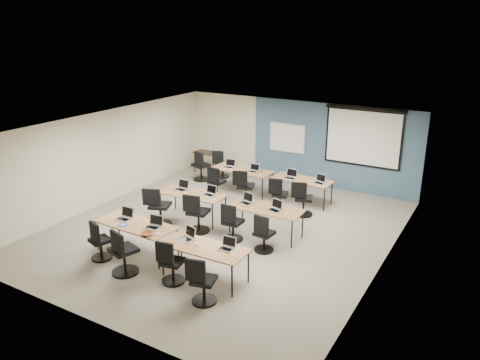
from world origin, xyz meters
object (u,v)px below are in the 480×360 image
Objects in this scene: laptop_3 at (227,246)px; training_table_back_right at (302,181)px; laptop_11 at (320,181)px; laptop_8 at (229,165)px; projector_screen at (363,134)px; spare_chair_b at (201,168)px; training_table_back_left at (242,171)px; laptop_5 at (210,193)px; task_chair_2 at (171,266)px; laptop_10 at (290,176)px; task_chair_11 at (302,201)px; task_chair_4 at (158,210)px; task_chair_1 at (123,256)px; task_chair_5 at (197,216)px; utility_table at (207,155)px; task_chair_3 at (202,284)px; laptop_2 at (188,236)px; task_chair_9 at (244,189)px; task_chair_10 at (279,197)px; task_chair_0 at (99,244)px; laptop_7 at (275,208)px; training_table_mid_right at (266,210)px; task_chair_6 at (232,225)px; laptop_4 at (182,187)px; whiteboard at (287,138)px; training_table_front_left at (136,225)px; spare_chair_a at (221,166)px; task_chair_8 at (216,185)px; laptop_0 at (125,216)px; laptop_1 at (154,224)px; training_table_mid_left at (192,195)px; laptop_9 at (254,170)px; laptop_6 at (246,201)px; task_chair_7 at (263,236)px.

training_table_back_right is at bearing 91.88° from laptop_3.
laptop_3 is 0.95× the size of laptop_11.
projector_screen is at bearing 18.42° from laptop_8.
training_table_back_left is at bearing 11.07° from spare_chair_b.
task_chair_2 is at bearing -64.99° from laptop_5.
task_chair_11 is at bearing -45.90° from laptop_10.
training_table_back_right is 1.66× the size of task_chair_4.
task_chair_1 reaches higher than task_chair_5.
training_table_back_left is 2.30m from utility_table.
laptop_3 is at bearing -51.47° from task_chair_5.
task_chair_3 reaches higher than task_chair_2.
task_chair_9 reaches higher than laptop_2.
task_chair_10 is 3.56m from spare_chair_b.
task_chair_0 is 2.86× the size of laptop_7.
training_table_mid_right is 0.95× the size of training_table_back_left.
laptop_11 is (0.90, 0.80, 0.40)m from task_chair_10.
spare_chair_b is (-3.23, 5.68, 0.03)m from task_chair_2.
task_chair_6 is 5.52m from utility_table.
laptop_8 is at bearing 90.48° from laptop_4.
whiteboard is 6.62m from training_table_front_left.
training_table_back_right is 3.42m from spare_chair_a.
task_chair_4 is (-3.80, -5.06, -1.45)m from projector_screen.
task_chair_4 is 2.51m from task_chair_8.
task_chair_1 reaches higher than training_table_back_right.
task_chair_10 is at bearing -20.38° from task_chair_9.
task_chair_10 is at bearing 38.22° from laptop_4.
task_chair_1 reaches higher than utility_table.
laptop_2 is (1.88, -0.10, -0.00)m from laptop_0.
task_chair_6 is 1.00× the size of task_chair_8.
training_table_back_right is at bearing 64.30° from laptop_1.
laptop_11 is (2.15, 5.67, 0.36)m from task_chair_1.
training_table_mid_left is at bearing -161.85° from laptop_7.
task_chair_5 reaches higher than training_table_back_right.
laptop_0 is 1.16× the size of laptop_9.
laptop_7 is (2.86, -0.03, -0.00)m from laptop_4.
training_table_mid_right is 5.46× the size of laptop_8.
task_chair_1 is 1.01× the size of task_chair_5.
laptop_2 is 0.33× the size of task_chair_8.
laptop_6 reaches higher than task_chair_0.
task_chair_8 is (-1.92, 4.61, 0.01)m from task_chair_2.
laptop_6 is 1.35m from task_chair_7.
task_chair_2 is 1.07× the size of utility_table.
laptop_7 is 4.97m from spare_chair_a.
task_chair_9 is (0.61, 1.72, -0.27)m from training_table_mid_left.
task_chair_0 is 1.29m from laptop_1.
task_chair_11 is at bearing -16.18° from training_table_back_left.
whiteboard is 3.00m from task_chair_8.
laptop_9 is at bearing -99.17° from whiteboard.
task_chair_4 reaches higher than training_table_mid_right.
projector_screen is at bearing 23.00° from task_chair_9.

